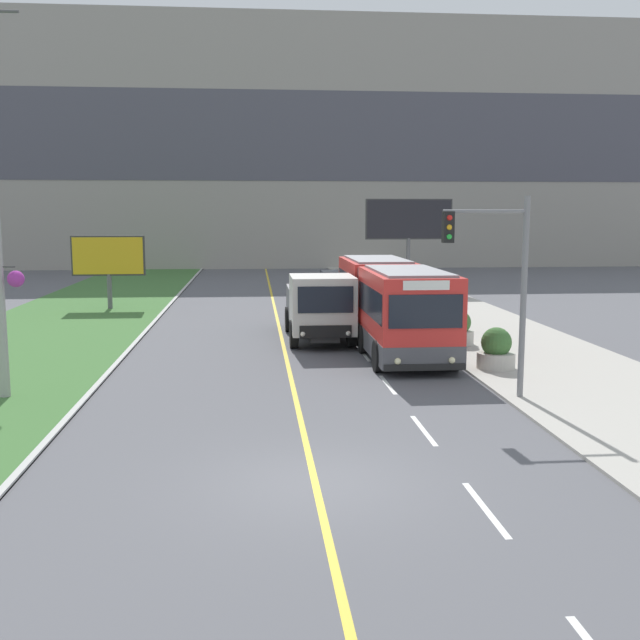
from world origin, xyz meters
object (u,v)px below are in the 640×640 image
Objects in this scene: car_distant at (334,284)px; planter_round_near at (496,351)px; planter_round_third at (431,313)px; billboard_small at (108,258)px; dump_truck at (320,308)px; planter_round_second at (459,329)px; traffic_light_mast at (499,271)px; billboard_large at (409,222)px; city_bus at (390,304)px.

car_distant is 3.30× the size of planter_round_near.
planter_round_third is at bearing 90.01° from planter_round_near.
billboard_small is at bearing 131.98° from planter_round_near.
billboard_small reaches higher than car_distant.
billboard_small is at bearing -155.85° from car_distant.
dump_truck reaches higher than planter_round_second.
car_distant is 13.71m from planter_round_third.
traffic_light_mast is 4.21× the size of planter_round_second.
planter_round_second is (1.21, 7.93, -2.80)m from traffic_light_mast.
billboard_large is 18.23m from billboard_small.
dump_truck is (-2.53, 0.89, -0.23)m from city_bus.
traffic_light_mast is 24.46m from billboard_small.
planter_round_second is at bearing -89.97° from planter_round_third.
city_bus is 8.95× the size of planter_round_near.
traffic_light_mast is at bearing -81.01° from city_bus.
billboard_large is at bearing 85.08° from planter_round_near.
billboard_small is at bearing 140.59° from planter_round_second.
billboard_large is at bearing 76.24° from city_bus.
planter_round_third is (2.52, 3.97, -0.90)m from city_bus.
city_bus is at bearing -43.78° from billboard_small.
city_bus is 9.13× the size of planter_round_second.
planter_round_third is (-0.00, 8.67, 0.02)m from planter_round_near.
billboard_large is at bearing 83.96° from planter_round_second.
city_bus reaches higher than dump_truck.
city_bus is 17.43m from car_distant.
dump_truck is 5.04× the size of planter_round_third.
car_distant is at bearing 93.36° from traffic_light_mast.
billboard_large is 23.50m from planter_round_near.
city_bus is 5.41m from planter_round_near.
planter_round_near is (2.72, -22.11, -0.04)m from car_distant.
traffic_light_mast reaches higher than planter_round_near.
car_distant is (2.33, 16.52, -0.65)m from dump_truck.
planter_round_near is (2.52, -4.70, -0.92)m from city_bus.
billboard_large is (4.51, 18.41, 2.78)m from city_bus.
dump_truck is at bearing -111.88° from billboard_large.
billboard_small is at bearing 152.00° from planter_round_third.
billboard_small reaches higher than dump_truck.
billboard_large reaches higher than planter_round_third.
billboard_large is 4.43× the size of planter_round_near.
billboard_large reaches higher than planter_round_second.
planter_round_second is at bearing -81.31° from car_distant.
planter_round_third reaches higher than planter_round_second.
dump_truck is at bearing -48.06° from billboard_small.
city_bus is 17.26m from billboard_small.
city_bus is at bearing -122.40° from planter_round_third.
dump_truck is 1.17× the size of billboard_large.
billboard_small is (-13.75, 20.22, -0.80)m from traffic_light_mast.
traffic_light_mast is at bearing -95.61° from planter_round_third.
dump_truck reaches higher than planter_round_third.
city_bus is 8.69× the size of planter_round_third.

